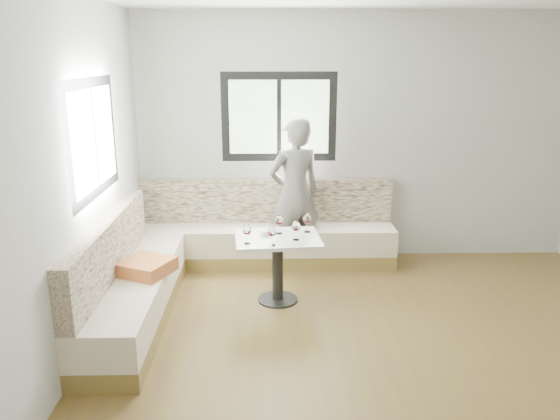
# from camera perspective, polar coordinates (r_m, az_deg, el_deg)

# --- Properties ---
(room) EXTENTS (5.01, 5.01, 2.81)m
(room) POSITION_cam_1_polar(r_m,az_deg,el_deg) (3.99, 12.53, 2.33)
(room) COLOR brown
(room) RESTS_ON ground
(banquette) EXTENTS (2.90, 2.80, 0.95)m
(banquette) POSITION_cam_1_polar(r_m,az_deg,el_deg) (5.71, -6.87, -4.65)
(banquette) COLOR olive
(banquette) RESTS_ON ground
(table) EXTENTS (0.84, 0.68, 0.66)m
(table) POSITION_cam_1_polar(r_m,az_deg,el_deg) (5.25, -0.25, -4.54)
(table) COLOR black
(table) RESTS_ON ground
(person) EXTENTS (0.73, 0.61, 1.69)m
(person) POSITION_cam_1_polar(r_m,az_deg,el_deg) (6.00, 1.53, 1.65)
(person) COLOR slate
(person) RESTS_ON ground
(olive_ramekin) EXTENTS (0.11, 0.11, 0.04)m
(olive_ramekin) POSITION_cam_1_polar(r_m,az_deg,el_deg) (5.26, -1.51, -2.33)
(olive_ramekin) COLOR white
(olive_ramekin) RESTS_ON table
(wine_glass_a) EXTENTS (0.08, 0.08, 0.18)m
(wine_glass_a) POSITION_cam_1_polar(r_m,az_deg,el_deg) (4.97, -3.47, -2.16)
(wine_glass_a) COLOR white
(wine_glass_a) RESTS_ON table
(wine_glass_b) EXTENTS (0.08, 0.08, 0.18)m
(wine_glass_b) POSITION_cam_1_polar(r_m,az_deg,el_deg) (4.93, -0.82, -2.31)
(wine_glass_b) COLOR white
(wine_glass_b) RESTS_ON table
(wine_glass_c) EXTENTS (0.08, 0.08, 0.18)m
(wine_glass_c) POSITION_cam_1_polar(r_m,az_deg,el_deg) (5.08, 1.69, -1.76)
(wine_glass_c) COLOR white
(wine_glass_c) RESTS_ON table
(wine_glass_d) EXTENTS (0.08, 0.08, 0.18)m
(wine_glass_d) POSITION_cam_1_polar(r_m,az_deg,el_deg) (5.25, -0.09, -1.15)
(wine_glass_d) COLOR white
(wine_glass_d) RESTS_ON table
(wine_glass_e) EXTENTS (0.08, 0.08, 0.18)m
(wine_glass_e) POSITION_cam_1_polar(r_m,az_deg,el_deg) (5.31, 2.85, -0.98)
(wine_glass_e) COLOR white
(wine_glass_e) RESTS_ON table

